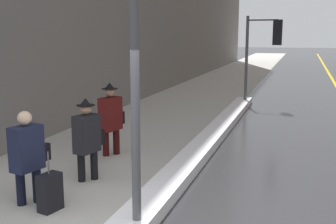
{
  "coord_description": "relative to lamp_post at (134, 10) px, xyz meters",
  "views": [
    {
      "loc": [
        2.29,
        -4.4,
        2.71
      ],
      "look_at": [
        -0.4,
        4.0,
        1.05
      ],
      "focal_mm": 45.0,
      "sensor_mm": 36.0,
      "label": 1
    }
  ],
  "objects": [
    {
      "name": "pedestrian_with_shoulder_bag",
      "position": [
        -1.66,
        1.7,
        -2.14
      ],
      "size": [
        0.38,
        0.71,
        1.56
      ],
      "rotation": [
        0.0,
        0.0,
        -1.8
      ],
      "color": "black",
      "rests_on": "ground"
    },
    {
      "name": "sidewalk_slab",
      "position": [
        -2.26,
        14.44,
        -2.98
      ],
      "size": [
        4.0,
        80.0,
        0.01
      ],
      "color": "#B2AFA8",
      "rests_on": "ground"
    },
    {
      "name": "lamp_post",
      "position": [
        0.0,
        0.0,
        0.0
      ],
      "size": [
        0.28,
        0.28,
        4.99
      ],
      "color": "#515156",
      "rests_on": "ground"
    },
    {
      "name": "rolling_suitcase",
      "position": [
        -1.55,
        0.3,
        -2.68
      ],
      "size": [
        0.3,
        0.4,
        0.95
      ],
      "rotation": [
        0.0,
        0.0,
        -1.8
      ],
      "color": "black",
      "rests_on": "ground"
    },
    {
      "name": "pedestrian_in_glasses",
      "position": [
        -2.03,
        0.45,
        -2.14
      ],
      "size": [
        0.39,
        0.73,
        1.52
      ],
      "rotation": [
        0.0,
        0.0,
        -1.8
      ],
      "color": "black",
      "rests_on": "ground"
    },
    {
      "name": "pedestrian_in_fedora",
      "position": [
        -1.96,
        3.35,
        -2.09
      ],
      "size": [
        0.4,
        0.74,
        1.65
      ],
      "rotation": [
        0.0,
        0.0,
        -1.8
      ],
      "color": "#340C0C",
      "rests_on": "ground"
    },
    {
      "name": "traffic_light_near",
      "position": [
        0.71,
        10.9,
        -0.59
      ],
      "size": [
        1.31,
        0.34,
        3.33
      ],
      "rotation": [
        0.0,
        0.0,
        -0.14
      ],
      "color": "#515156",
      "rests_on": "ground"
    },
    {
      "name": "snow_bank_curb",
      "position": [
        -0.09,
        5.04,
        -2.87
      ],
      "size": [
        0.56,
        13.16,
        0.22
      ],
      "color": "white",
      "rests_on": "ground"
    }
  ]
}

